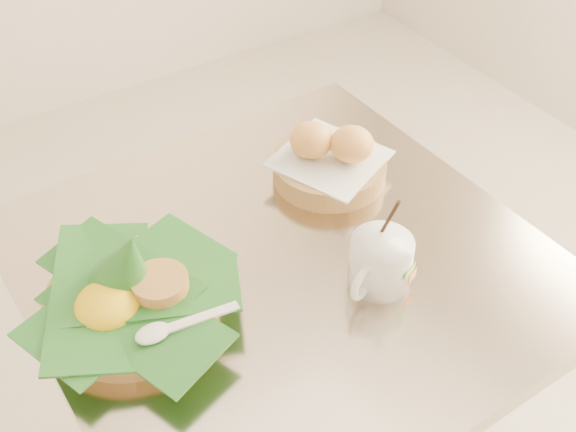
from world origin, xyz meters
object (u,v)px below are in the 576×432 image
rice_basket (130,294)px  bread_basket (330,160)px  cafe_table (286,354)px  coffee_mug (380,262)px

rice_basket → bread_basket: 0.40m
cafe_table → rice_basket: (-0.23, 0.02, 0.26)m
bread_basket → cafe_table: bearing=-142.6°
cafe_table → coffee_mug: bearing=-51.7°
rice_basket → bread_basket: bearing=14.8°
rice_basket → bread_basket: size_ratio=1.37×
rice_basket → coffee_mug: size_ratio=1.89×
bread_basket → coffee_mug: coffee_mug is taller
rice_basket → coffee_mug: coffee_mug is taller
cafe_table → rice_basket: size_ratio=2.66×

